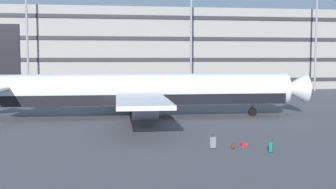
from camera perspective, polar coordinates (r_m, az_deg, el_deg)
ground_plane at (r=44.19m, az=-7.30°, el=-3.41°), size 600.00×600.00×0.00m
terminal_structure at (r=91.30m, az=-7.83°, el=5.97°), size 152.37×19.66×16.19m
airliner at (r=45.45m, az=-3.50°, el=0.44°), size 36.81×29.71×9.84m
light_mast_left at (r=79.01m, az=-18.51°, el=10.80°), size 1.80×0.50×26.10m
light_mast_center_left at (r=79.22m, az=3.15°, el=10.26°), size 1.80×0.50×24.02m
light_mast_center_right at (r=87.26m, az=19.31°, el=8.56°), size 1.80×0.50×21.27m
suitcase_large at (r=30.32m, az=6.06°, el=-6.43°), size 0.44×0.36×0.99m
suitcase_teal at (r=31.53m, az=10.20°, el=-6.63°), size 0.58×0.84×0.22m
suitcase_small at (r=29.76m, az=13.71°, el=-6.86°), size 0.40×0.50×0.93m
backpack_silver at (r=30.37m, az=8.73°, el=-6.86°), size 0.35×0.33×0.49m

